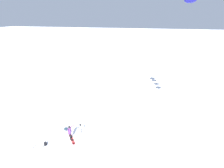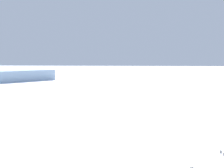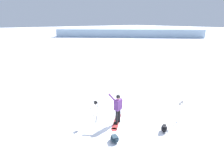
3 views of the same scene
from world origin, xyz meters
TOP-DOWN VIEW (x-y plane):
  - ski_poles at (-2.14, 2.04)m, footprint 0.32×0.20m

SIDE VIEW (x-z plane):
  - ski_poles at x=-2.14m, z-range 0.19..1.42m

